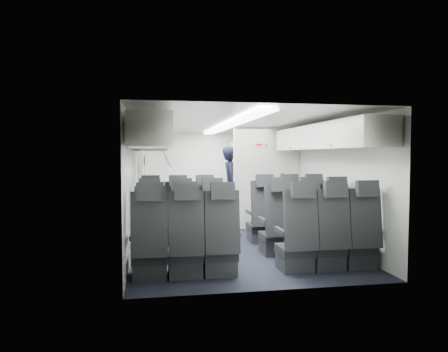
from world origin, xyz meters
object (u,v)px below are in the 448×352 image
object	(u,v)px
seat_row_mid	(244,231)
carry_on_bag	(153,141)
seat_row_rear	(259,243)
boarding_door	(142,183)
flight_attendant	(231,185)
galley_unit	(245,179)
seat_row_front	(233,221)

from	to	relation	value
seat_row_mid	carry_on_bag	world-z (taller)	carry_on_bag
seat_row_rear	carry_on_bag	distance (m)	2.93
carry_on_bag	seat_row_mid	bearing A→B (deg)	-40.26
boarding_door	flight_attendant	bearing A→B (deg)	-4.18
boarding_door	flight_attendant	distance (m)	1.99
flight_attendant	seat_row_mid	bearing A→B (deg)	-178.12
seat_row_mid	seat_row_rear	size ratio (longest dim) A/B	1.00
carry_on_bag	galley_unit	bearing A→B (deg)	53.65
carry_on_bag	boarding_door	bearing A→B (deg)	101.34
galley_unit	carry_on_bag	distance (m)	3.80
galley_unit	carry_on_bag	size ratio (longest dim) A/B	4.37
galley_unit	seat_row_mid	bearing A→B (deg)	-102.88
seat_row_rear	seat_row_front	bearing A→B (deg)	90.00
seat_row_front	carry_on_bag	xyz separation A→B (m)	(-1.37, 0.37, 1.41)
seat_row_front	seat_row_mid	world-z (taller)	same
seat_row_mid	galley_unit	world-z (taller)	galley_unit
seat_row_mid	flight_attendant	xyz separation A→B (m)	(0.34, 2.84, 0.48)
boarding_door	flight_attendant	size ratio (longest dim) A/B	1.05
seat_row_mid	galley_unit	size ratio (longest dim) A/B	1.75
galley_unit	boarding_door	xyz separation A→B (m)	(-2.59, -1.17, 0.00)
seat_row_mid	flight_attendant	world-z (taller)	flight_attendant
flight_attendant	carry_on_bag	bearing A→B (deg)	141.16
galley_unit	boarding_door	bearing A→B (deg)	-155.72
seat_row_front	seat_row_rear	world-z (taller)	same
flight_attendant	carry_on_bag	xyz separation A→B (m)	(-1.72, -1.57, 0.93)
seat_row_rear	carry_on_bag	size ratio (longest dim) A/B	7.66
seat_row_rear	boarding_door	world-z (taller)	boarding_door
seat_row_rear	carry_on_bag	bearing A→B (deg)	122.31
seat_row_rear	galley_unit	xyz separation A→B (m)	(0.95, 5.05, 0.55)
seat_row_front	galley_unit	bearing A→B (deg)	73.72
flight_attendant	seat_row_rear	bearing A→B (deg)	-176.48
seat_row_mid	seat_row_rear	xyz separation A→B (m)	(0.00, -0.90, 0.00)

